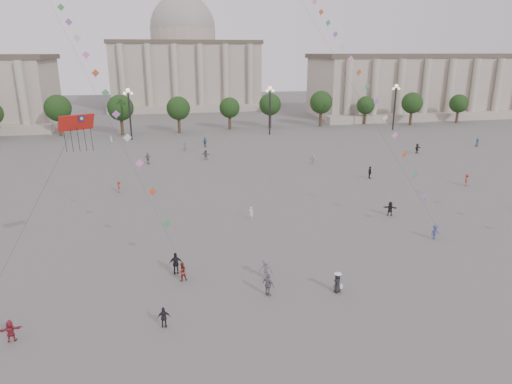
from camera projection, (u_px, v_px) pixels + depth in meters
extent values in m
plane|color=#5B5956|center=(290.00, 302.00, 33.91)|extent=(360.00, 360.00, 0.00)
cube|color=#AD9E91|center=(447.00, 86.00, 134.93)|extent=(80.00, 22.00, 16.00)
cube|color=#50473A|center=(451.00, 56.00, 132.38)|extent=(81.60, 22.44, 1.20)
cube|color=#AD9E91|center=(472.00, 116.00, 124.84)|extent=(84.00, 4.00, 2.00)
cube|color=#AD9E91|center=(185.00, 76.00, 152.57)|extent=(46.00, 30.00, 20.00)
cube|color=#50473A|center=(184.00, 43.00, 149.44)|extent=(46.92, 30.60, 1.20)
cube|color=#AD9E91|center=(190.00, 109.00, 139.33)|extent=(48.30, 4.00, 2.00)
cylinder|color=#AD9E91|center=(183.00, 36.00, 148.88)|extent=(21.00, 21.00, 5.00)
sphere|color=#99978B|center=(183.00, 28.00, 148.14)|extent=(21.00, 21.00, 21.00)
cylinder|color=#37271B|center=(4.00, 129.00, 98.24)|extent=(0.70, 0.70, 3.52)
sphere|color=black|center=(1.00, 112.00, 97.15)|extent=(5.12, 5.12, 5.12)
cylinder|color=#37271B|center=(63.00, 128.00, 100.56)|extent=(0.70, 0.70, 3.52)
sphere|color=black|center=(61.00, 111.00, 99.47)|extent=(5.12, 5.12, 5.12)
cylinder|color=#37271B|center=(119.00, 126.00, 102.88)|extent=(0.70, 0.70, 3.52)
sphere|color=black|center=(118.00, 109.00, 101.79)|extent=(5.12, 5.12, 5.12)
cylinder|color=#37271B|center=(173.00, 124.00, 105.20)|extent=(0.70, 0.70, 3.52)
sphere|color=black|center=(172.00, 108.00, 104.12)|extent=(5.12, 5.12, 5.12)
cylinder|color=#37271B|center=(225.00, 123.00, 107.52)|extent=(0.70, 0.70, 3.52)
sphere|color=black|center=(224.00, 107.00, 106.44)|extent=(5.12, 5.12, 5.12)
cylinder|color=#37271B|center=(274.00, 121.00, 109.84)|extent=(0.70, 0.70, 3.52)
sphere|color=black|center=(274.00, 106.00, 108.76)|extent=(5.12, 5.12, 5.12)
cylinder|color=#37271B|center=(321.00, 120.00, 112.17)|extent=(0.70, 0.70, 3.52)
sphere|color=black|center=(322.00, 105.00, 111.08)|extent=(5.12, 5.12, 5.12)
cylinder|color=#37271B|center=(367.00, 118.00, 114.49)|extent=(0.70, 0.70, 3.52)
sphere|color=black|center=(368.00, 103.00, 113.40)|extent=(5.12, 5.12, 5.12)
cylinder|color=#37271B|center=(410.00, 117.00, 116.81)|extent=(0.70, 0.70, 3.52)
sphere|color=black|center=(412.00, 102.00, 115.72)|extent=(5.12, 5.12, 5.12)
cylinder|color=#37271B|center=(452.00, 116.00, 119.13)|extent=(0.70, 0.70, 3.52)
sphere|color=black|center=(454.00, 101.00, 118.04)|extent=(5.12, 5.12, 5.12)
cylinder|color=#262628|center=(130.00, 116.00, 95.02)|extent=(0.36, 0.36, 10.00)
sphere|color=#FFE5B2|center=(128.00, 90.00, 93.48)|extent=(0.90, 0.90, 0.90)
sphere|color=#FFE5B2|center=(125.00, 93.00, 93.53)|extent=(0.60, 0.60, 0.60)
sphere|color=#FFE5B2|center=(132.00, 93.00, 93.80)|extent=(0.60, 0.60, 0.60)
cylinder|color=#262628|center=(270.00, 112.00, 100.82)|extent=(0.36, 0.36, 10.00)
sphere|color=#FFE5B2|center=(270.00, 88.00, 99.29)|extent=(0.90, 0.90, 0.90)
sphere|color=#FFE5B2|center=(267.00, 91.00, 99.33)|extent=(0.60, 0.60, 0.60)
sphere|color=#FFE5B2|center=(273.00, 91.00, 99.60)|extent=(0.60, 0.60, 0.60)
cylinder|color=#262628|center=(394.00, 109.00, 106.62)|extent=(0.36, 0.36, 10.00)
sphere|color=#FFE5B2|center=(396.00, 86.00, 105.09)|extent=(0.90, 0.90, 0.90)
sphere|color=#FFE5B2|center=(393.00, 89.00, 105.13)|extent=(0.60, 0.60, 0.60)
sphere|color=#FFE5B2|center=(399.00, 89.00, 105.40)|extent=(0.60, 0.60, 0.60)
imported|color=#38507F|center=(205.00, 142.00, 88.64)|extent=(1.16, 1.02, 1.88)
imported|color=black|center=(390.00, 209.00, 51.64)|extent=(1.59, 1.09, 1.65)
imported|color=#B2B1AE|center=(185.00, 147.00, 85.27)|extent=(1.55, 1.05, 1.60)
imported|color=slate|center=(266.00, 269.00, 37.18)|extent=(1.31, 1.08, 1.76)
imported|color=silver|center=(313.00, 159.00, 75.23)|extent=(1.36, 1.44, 1.62)
imported|color=#9A362A|center=(467.00, 180.00, 63.06)|extent=(1.14, 1.26, 1.70)
imported|color=#222227|center=(417.00, 148.00, 83.28)|extent=(1.72, 1.22, 1.79)
imported|color=silver|center=(111.00, 140.00, 90.68)|extent=(0.74, 0.81, 1.85)
imported|color=#5A5B5E|center=(206.00, 155.00, 78.33)|extent=(1.60, 1.18, 1.67)
imported|color=silver|center=(251.00, 213.00, 50.29)|extent=(0.67, 0.67, 1.56)
imported|color=slate|center=(148.00, 158.00, 75.30)|extent=(1.19, 0.89, 1.87)
imported|color=#973929|center=(119.00, 187.00, 60.12)|extent=(0.60, 1.02, 1.56)
imported|color=#304A6C|center=(477.00, 142.00, 89.30)|extent=(0.57, 0.83, 1.61)
imported|color=black|center=(370.00, 172.00, 66.66)|extent=(0.59, 1.13, 1.85)
imported|color=#222227|center=(164.00, 317.00, 30.66)|extent=(0.89, 0.39, 1.51)
imported|color=maroon|center=(10.00, 331.00, 29.20)|extent=(1.44, 0.67, 1.50)
imported|color=slate|center=(268.00, 285.00, 34.61)|extent=(1.02, 1.13, 1.84)
imported|color=black|center=(176.00, 263.00, 38.00)|extent=(1.14, 0.53, 1.91)
imported|color=maroon|center=(182.00, 272.00, 36.94)|extent=(0.92, 0.80, 1.60)
imported|color=#37447D|center=(435.00, 232.00, 45.10)|extent=(1.09, 0.80, 1.51)
imported|color=black|center=(338.00, 283.00, 35.15)|extent=(0.94, 0.90, 1.62)
cone|color=white|center=(338.00, 273.00, 34.91)|extent=(0.52, 0.52, 0.14)
cylinder|color=white|center=(338.00, 274.00, 34.93)|extent=(0.60, 0.60, 0.02)
cube|color=white|center=(341.00, 286.00, 35.14)|extent=(0.22, 0.10, 0.35)
cube|color=#AB1B12|center=(76.00, 123.00, 28.42)|extent=(2.18, 1.52, 1.02)
cube|color=#1A9335|center=(70.00, 119.00, 28.24)|extent=(0.40, 0.34, 0.34)
cube|color=navy|center=(82.00, 119.00, 28.38)|extent=(0.40, 0.34, 0.34)
sphere|color=yellow|center=(70.00, 119.00, 28.20)|extent=(0.20, 0.20, 0.20)
sphere|color=yellow|center=(82.00, 119.00, 28.34)|extent=(0.20, 0.20, 0.20)
cylinder|color=#3F3F3F|center=(29.00, 218.00, 29.27)|extent=(0.02, 0.02, 13.95)
cylinder|color=#3F3F3F|center=(59.00, 21.00, 51.54)|extent=(0.02, 0.02, 66.86)
cube|color=#489D5B|center=(166.00, 224.00, 37.71)|extent=(0.76, 0.25, 0.76)
cube|color=#C5582E|center=(152.00, 192.00, 38.86)|extent=(0.76, 0.25, 0.76)
cube|color=#F883C9|center=(140.00, 163.00, 40.05)|extent=(0.76, 0.25, 0.76)
cube|color=silver|center=(127.00, 138.00, 41.27)|extent=(0.76, 0.25, 0.76)
cube|color=#A460C1|center=(116.00, 114.00, 42.52)|extent=(0.76, 0.25, 0.76)
cube|color=#489D5B|center=(105.00, 93.00, 43.78)|extent=(0.76, 0.25, 0.76)
cube|color=#C5582E|center=(95.00, 73.00, 45.05)|extent=(0.76, 0.25, 0.76)
cube|color=#F883C9|center=(86.00, 55.00, 46.34)|extent=(0.76, 0.25, 0.76)
cube|color=silver|center=(77.00, 38.00, 47.63)|extent=(0.76, 0.25, 0.76)
cube|color=#A460C1|center=(69.00, 22.00, 48.94)|extent=(0.76, 0.25, 0.76)
cube|color=#489D5B|center=(61.00, 7.00, 50.24)|extent=(0.76, 0.25, 0.76)
cylinder|color=#3F3F3F|center=(307.00, 11.00, 61.58)|extent=(0.02, 0.02, 68.30)
cube|color=#A460C1|center=(425.00, 197.00, 45.71)|extent=(0.76, 0.25, 0.76)
cube|color=#489D5B|center=(415.00, 174.00, 46.68)|extent=(0.76, 0.25, 0.76)
cube|color=#C5582E|center=(405.00, 154.00, 47.69)|extent=(0.76, 0.25, 0.76)
cube|color=#F883C9|center=(395.00, 135.00, 48.73)|extent=(0.76, 0.25, 0.76)
cube|color=silver|center=(385.00, 118.00, 49.79)|extent=(0.76, 0.25, 0.76)
cube|color=#A460C1|center=(376.00, 102.00, 50.86)|extent=(0.76, 0.25, 0.76)
cube|color=#489D5B|center=(367.00, 87.00, 51.95)|extent=(0.76, 0.25, 0.76)
cube|color=#C5582E|center=(359.00, 72.00, 53.04)|extent=(0.76, 0.25, 0.76)
cube|color=#F883C9|center=(351.00, 59.00, 54.14)|extent=(0.76, 0.25, 0.76)
cube|color=silver|center=(343.00, 46.00, 55.25)|extent=(0.76, 0.25, 0.76)
cube|color=#A460C1|center=(335.00, 34.00, 56.37)|extent=(0.76, 0.25, 0.76)
cube|color=#489D5B|center=(328.00, 23.00, 57.49)|extent=(0.76, 0.25, 0.76)
cube|color=#C5582E|center=(321.00, 12.00, 58.62)|extent=(0.76, 0.25, 0.76)
cube|color=#F883C9|center=(314.00, 2.00, 59.75)|extent=(0.76, 0.25, 0.76)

